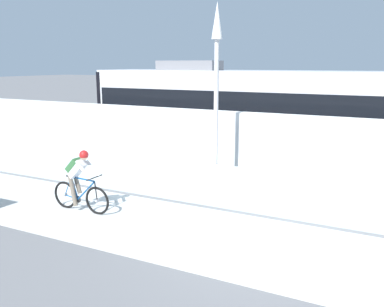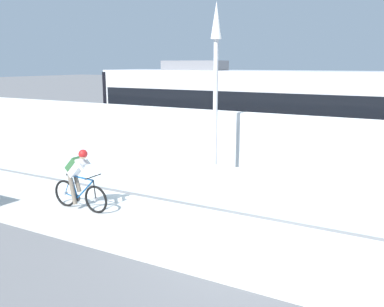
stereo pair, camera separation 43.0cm
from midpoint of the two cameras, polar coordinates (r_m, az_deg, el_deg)
name	(u,v)px [view 1 (the left image)]	position (r m, az deg, el deg)	size (l,w,h in m)	color
ground_plane	(261,247)	(8.82, 8.09, -12.67)	(200.00, 200.00, 0.00)	slate
bike_path_deck	(261,247)	(8.82, 8.09, -12.63)	(32.00, 3.20, 0.01)	silver
glass_parapet	(285,196)	(10.27, 11.54, -5.70)	(32.00, 0.05, 1.15)	silver
concrete_barrier_wall	(303,157)	(11.81, 13.99, -0.52)	(32.00, 0.36, 2.32)	white
tram_rail_near	(317,176)	(14.45, 15.98, -3.04)	(32.00, 0.08, 0.01)	#595654
tram_rail_far	(324,167)	(15.82, 16.98, -1.79)	(32.00, 0.08, 0.01)	#595654
tram	(236,113)	(15.64, 5.32, 5.58)	(11.06, 2.54, 3.81)	silver
cyclist_on_bike	(80,181)	(10.91, -16.30, -3.66)	(1.77, 0.58, 1.61)	black
lamp_post_antenna	(216,80)	(10.75, 2.22, 10.08)	(0.28, 0.28, 5.20)	gray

